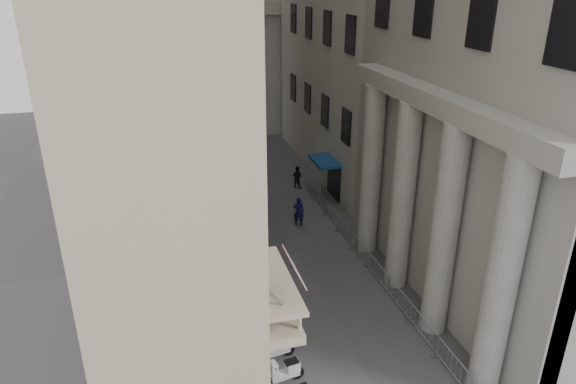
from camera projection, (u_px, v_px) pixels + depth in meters
name	position (u px, v px, depth m)	size (l,w,h in m)	color
iron_fence	(228.00, 266.00, 29.59)	(0.30, 28.00, 1.40)	black
blue_awning	(323.00, 197.00, 38.70)	(1.60, 3.00, 3.00)	navy
scooter_3	(285.00, 382.00, 21.17)	(0.56, 1.40, 1.50)	silver
scooter_4	(276.00, 358.00, 22.48)	(0.56, 1.40, 1.50)	silver
scooter_5	(269.00, 337.00, 23.79)	(0.56, 1.40, 1.50)	silver
scooter_6	(262.00, 318.00, 25.11)	(0.56, 1.40, 1.50)	silver
scooter_7	(256.00, 301.00, 26.42)	(0.56, 1.40, 1.50)	silver
scooter_8	(251.00, 286.00, 27.73)	(0.56, 1.40, 1.50)	silver
scooter_9	(246.00, 272.00, 29.05)	(0.56, 1.40, 1.50)	silver
scooter_10	(241.00, 259.00, 30.36)	(0.56, 1.40, 1.50)	silver
scooter_11	(237.00, 247.00, 31.67)	(0.56, 1.40, 1.50)	silver
scooter_12	(233.00, 236.00, 32.99)	(0.56, 1.40, 1.50)	silver
scooter_13	(229.00, 226.00, 34.30)	(0.56, 1.40, 1.50)	silver
barrier_1	(452.00, 376.00, 21.48)	(0.60, 2.40, 1.10)	#9D9FA4
barrier_2	(423.00, 339.00, 23.70)	(0.60, 2.40, 1.10)	#9D9FA4
barrier_3	(398.00, 307.00, 25.92)	(0.60, 2.40, 1.10)	#9D9FA4
barrier_4	(378.00, 281.00, 28.15)	(0.60, 2.40, 1.10)	#9D9FA4
barrier_5	(361.00, 259.00, 30.37)	(0.60, 2.40, 1.10)	#9D9FA4
barrier_6	(346.00, 239.00, 32.59)	(0.60, 2.40, 1.10)	#9D9FA4
barrier_7	(332.00, 222.00, 34.82)	(0.60, 2.40, 1.10)	#9D9FA4
barrier_8	(321.00, 207.00, 37.04)	(0.60, 2.40, 1.10)	#9D9FA4
barrier_9	(311.00, 194.00, 39.26)	(0.60, 2.40, 1.10)	#9D9FA4
security_tent	(229.00, 194.00, 31.68)	(4.44, 4.44, 3.61)	silver
street_lamp	(222.00, 168.00, 31.08)	(2.54, 0.69, 7.87)	gray
info_kiosk	(228.00, 237.00, 31.09)	(0.32, 0.78, 1.61)	black
pedestrian_a	(299.00, 212.00, 34.02)	(0.74, 0.48, 2.02)	#0D0E34
pedestrian_b	(297.00, 177.00, 40.20)	(0.86, 0.67, 1.77)	black
pedestrian_c	(235.00, 152.00, 46.07)	(0.82, 0.54, 1.69)	black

